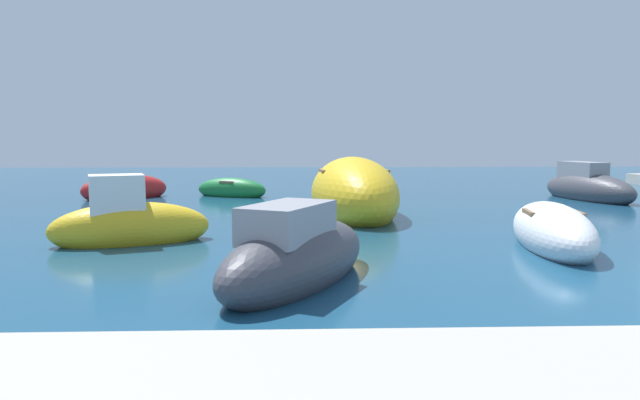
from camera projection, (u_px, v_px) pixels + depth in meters
name	position (u px, v px, depth m)	size (l,w,h in m)	color
moored_boat_1	(353.00, 194.00, 17.11)	(2.79, 6.40, 2.24)	gold
moored_boat_2	(129.00, 224.00, 12.38)	(3.62, 2.38, 1.75)	gold
moored_boat_3	(587.00, 188.00, 21.46)	(2.27, 4.84, 1.70)	#3F3F47
moored_boat_5	(125.00, 189.00, 21.96)	(3.45, 3.09, 1.19)	#B21E1E
moored_boat_6	(232.00, 190.00, 22.64)	(3.20, 2.22, 0.96)	#197233
moored_boat_7	(297.00, 257.00, 8.94)	(3.10, 4.36, 1.56)	#3F3F47
moored_boat_8	(552.00, 232.00, 11.84)	(2.01, 4.29, 1.21)	white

